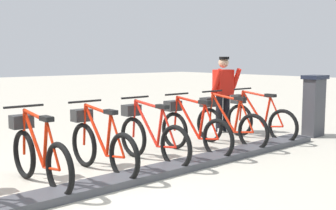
% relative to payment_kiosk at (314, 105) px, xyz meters
% --- Properties ---
extents(ground_plane, '(60.00, 60.00, 0.00)m').
position_rel_payment_kiosk_xyz_m(ground_plane, '(-0.05, 5.58, -0.67)').
color(ground_plane, '#BDB5A3').
extents(dock_rail_base, '(0.44, 10.04, 0.10)m').
position_rel_payment_kiosk_xyz_m(dock_rail_base, '(-0.05, 5.58, -0.62)').
color(dock_rail_base, '#47474C').
rests_on(dock_rail_base, ground).
extents(payment_kiosk, '(0.36, 0.52, 1.28)m').
position_rel_payment_kiosk_xyz_m(payment_kiosk, '(0.00, 0.00, 0.00)').
color(payment_kiosk, '#38383D').
rests_on(payment_kiosk, ground).
extents(bike_docked_0, '(1.72, 0.54, 1.02)m').
position_rel_payment_kiosk_xyz_m(bike_docked_0, '(0.57, 1.15, -0.24)').
color(bike_docked_0, black).
rests_on(bike_docked_0, ground).
extents(bike_docked_1, '(1.72, 0.54, 1.02)m').
position_rel_payment_kiosk_xyz_m(bike_docked_1, '(0.57, 2.08, -0.24)').
color(bike_docked_1, black).
rests_on(bike_docked_1, ground).
extents(bike_docked_2, '(1.72, 0.54, 1.02)m').
position_rel_payment_kiosk_xyz_m(bike_docked_2, '(0.57, 3.00, -0.24)').
color(bike_docked_2, black).
rests_on(bike_docked_2, ground).
extents(bike_docked_3, '(1.72, 0.54, 1.02)m').
position_rel_payment_kiosk_xyz_m(bike_docked_3, '(0.57, 3.93, -0.24)').
color(bike_docked_3, black).
rests_on(bike_docked_3, ground).
extents(bike_docked_4, '(1.72, 0.54, 1.02)m').
position_rel_payment_kiosk_xyz_m(bike_docked_4, '(0.57, 4.85, -0.24)').
color(bike_docked_4, black).
rests_on(bike_docked_4, ground).
extents(bike_docked_5, '(1.72, 0.54, 1.02)m').
position_rel_payment_kiosk_xyz_m(bike_docked_5, '(0.57, 5.78, -0.24)').
color(bike_docked_5, black).
rests_on(bike_docked_5, ground).
extents(worker_near_rack, '(0.54, 0.67, 1.66)m').
position_rel_payment_kiosk_xyz_m(worker_near_rack, '(1.57, 1.05, 0.24)').
color(worker_near_rack, white).
rests_on(worker_near_rack, ground).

